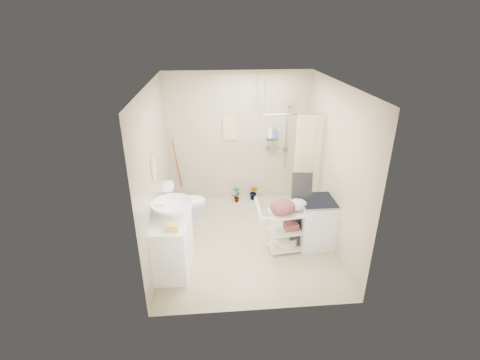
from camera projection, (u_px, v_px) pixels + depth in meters
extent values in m
plane|color=tan|center=(246.00, 239.00, 5.95)|extent=(3.20, 3.20, 0.00)
cube|color=silver|center=(247.00, 84.00, 4.87)|extent=(2.80, 3.20, 0.04)
cube|color=#B7AA8E|center=(238.00, 138.00, 6.86)|extent=(2.80, 0.04, 2.60)
cube|color=#B7AA8E|center=(261.00, 224.00, 3.96)|extent=(2.80, 0.04, 2.60)
cube|color=#B7AA8E|center=(155.00, 173.00, 5.30)|extent=(0.04, 3.20, 2.60)
cube|color=#B7AA8E|center=(334.00, 167.00, 5.52)|extent=(0.04, 3.20, 2.60)
cube|color=white|center=(172.00, 242.00, 5.12)|extent=(0.62, 1.02, 0.87)
imported|color=white|center=(173.00, 209.00, 4.95)|extent=(0.74, 0.74, 0.21)
cube|color=#F4DC50|center=(173.00, 227.00, 4.62)|extent=(0.18, 0.15, 0.09)
cube|color=gold|center=(177.00, 279.00, 4.93)|extent=(0.26, 0.21, 0.13)
imported|color=white|center=(185.00, 203.00, 6.34)|extent=(0.78, 0.46, 0.77)
imported|color=brown|center=(236.00, 194.00, 7.13)|extent=(0.21, 0.19, 0.33)
imported|color=brown|center=(254.00, 193.00, 7.22)|extent=(0.23, 0.23, 0.33)
cube|color=#C9BE88|center=(230.00, 129.00, 6.75)|extent=(0.28, 0.03, 0.42)
imported|color=white|center=(271.00, 132.00, 6.77)|extent=(0.11, 0.11, 0.25)
imported|color=#3553A8|center=(275.00, 133.00, 6.80)|extent=(0.11, 0.11, 0.19)
cube|color=silver|center=(316.00, 222.00, 5.70)|extent=(0.56, 0.58, 0.81)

